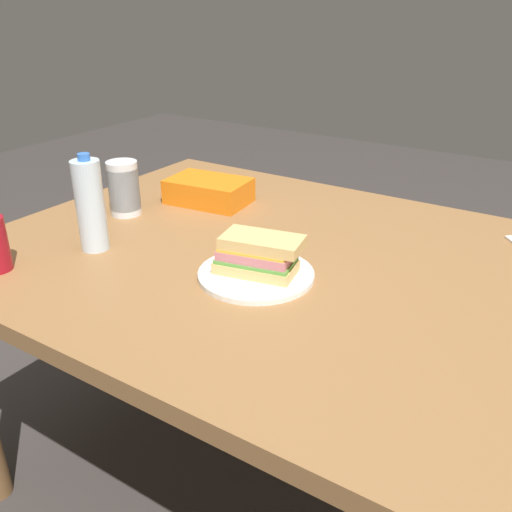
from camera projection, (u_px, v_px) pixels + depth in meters
name	position (u px, v px, depth m)	size (l,w,h in m)	color
ground_plane	(282.00, 484.00, 1.59)	(8.00, 8.00, 0.00)	#383330
dining_table	(288.00, 288.00, 1.32)	(1.48, 1.08, 0.73)	olive
paper_plate	(256.00, 274.00, 1.19)	(0.25, 0.25, 0.01)	white
sandwich	(258.00, 255.00, 1.17)	(0.20, 0.13, 0.08)	#DBB26B
chip_bag	(209.00, 191.00, 1.61)	(0.23, 0.15, 0.07)	orange
water_bottle_tall	(90.00, 205.00, 1.28)	(0.07, 0.07, 0.23)	silver
plastic_cup_stack	(124.00, 188.00, 1.51)	(0.08, 0.08, 0.15)	silver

